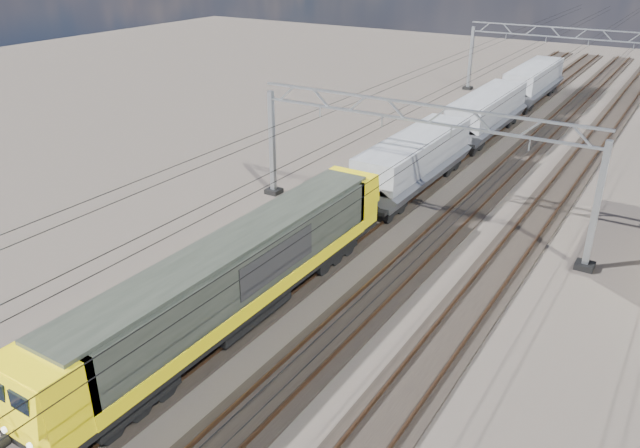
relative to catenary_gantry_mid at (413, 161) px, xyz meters
The scene contains 12 objects.
ground 5.59m from the catenary_gantry_mid, 90.00° to the right, with size 160.00×160.00×0.00m, color black.
track_outer_west 8.17m from the catenary_gantry_mid, 146.31° to the right, with size 2.60×140.00×0.30m.
track_loco 5.89m from the catenary_gantry_mid, 116.57° to the right, with size 2.60×140.00×0.30m.
track_inner_east 5.89m from the catenary_gantry_mid, 63.43° to the right, with size 2.60×140.00×0.30m.
track_outer_east 8.17m from the catenary_gantry_mid, 33.69° to the right, with size 2.60×140.00×0.30m.
catenary_gantry_mid is the anchor object (origin of this frame).
catenary_gantry_far 36.00m from the catenary_gantry_mid, 90.00° to the left, with size 19.90×0.90×7.11m.
overhead_wires 4.40m from the catenary_gantry_mid, 90.00° to the left, with size 12.03×140.00×0.53m.
locomotive 13.05m from the catenary_gantry_mid, 98.88° to the right, with size 2.76×21.10×3.62m.
hopper_wagon_lead 5.55m from the catenary_gantry_mid, 112.22° to the left, with size 3.38×13.00×3.25m.
hopper_wagon_mid 19.27m from the catenary_gantry_mid, 95.98° to the left, with size 3.38×13.00×3.25m.
hopper_wagon_third 33.40m from the catenary_gantry_mid, 93.44° to the left, with size 3.38×13.00×3.25m.
Camera 1 is at (12.78, -26.07, 14.89)m, focal length 35.00 mm.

